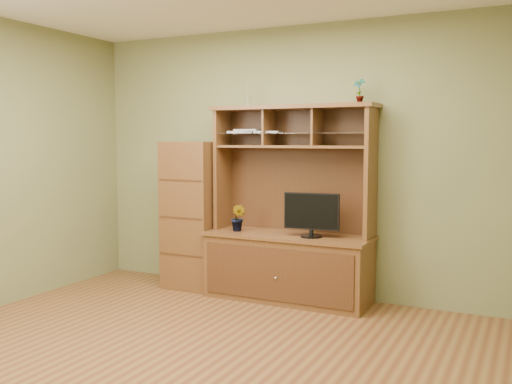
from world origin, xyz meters
The scene contains 8 objects.
room centered at (0.00, 0.00, 1.35)m, with size 4.54×4.04×2.74m.
media_hutch centered at (0.10, 1.73, 0.52)m, with size 1.66×0.61×1.90m.
monitor centered at (0.36, 1.65, 0.87)m, with size 0.53×0.20×0.42m.
orchid_plant centered at (-0.42, 1.65, 0.79)m, with size 0.15×0.12×0.27m, color #2C5A1E.
top_plant centered at (0.76, 1.80, 2.02)m, with size 0.12×0.08×0.23m, color #315F21.
reed_diffuser centered at (-0.39, 1.80, 2.01)m, with size 0.06×0.06×0.29m.
magazines centered at (-0.34, 1.80, 1.65)m, with size 0.58×0.24×0.04m.
side_cabinet centered at (-1.00, 1.73, 0.77)m, with size 0.55×0.50×1.54m.
Camera 1 is at (2.25, -3.35, 1.57)m, focal length 40.00 mm.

